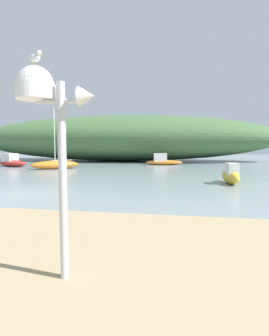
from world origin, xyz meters
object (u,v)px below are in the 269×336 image
at_px(sailboat_near_shore, 55,165).
at_px(motorboat_outer_mooring, 231,175).
at_px(mast_structure, 43,103).
at_px(motorboat_inner_mooring, 163,161).
at_px(seagull_on_radar, 35,57).
at_px(motorboat_east_reach, 12,162).

bearing_deg(sailboat_near_shore, motorboat_outer_mooring, -27.39).
height_order(mast_structure, motorboat_inner_mooring, mast_structure).
bearing_deg(motorboat_inner_mooring, seagull_on_radar, -90.08).
xyz_separation_m(mast_structure, motorboat_east_reach, (-15.52, 21.72, -2.29)).
height_order(seagull_on_radar, motorboat_outer_mooring, seagull_on_radar).
bearing_deg(mast_structure, motorboat_inner_mooring, 90.14).
bearing_deg(motorboat_east_reach, sailboat_near_shore, -19.06).
distance_m(mast_structure, motorboat_east_reach, 26.79).
height_order(sailboat_near_shore, motorboat_east_reach, sailboat_near_shore).
xyz_separation_m(motorboat_inner_mooring, motorboat_east_reach, (-15.45, -5.00, 0.04)).
bearing_deg(seagull_on_radar, mast_structure, 1.99).
bearing_deg(motorboat_inner_mooring, motorboat_outer_mooring, -71.56).
distance_m(seagull_on_radar, motorboat_east_reach, 26.80).
bearing_deg(sailboat_near_shore, seagull_on_radar, -64.16).
distance_m(sailboat_near_shore, motorboat_outer_mooring, 16.22).
relative_size(seagull_on_radar, motorboat_east_reach, 0.07).
bearing_deg(sailboat_near_shore, mast_structure, -63.92).
relative_size(mast_structure, motorboat_inner_mooring, 0.73).
bearing_deg(motorboat_outer_mooring, mast_structure, -111.32).
xyz_separation_m(mast_structure, motorboat_inner_mooring, (-0.07, 26.72, -2.33)).
height_order(seagull_on_radar, motorboat_east_reach, seagull_on_radar).
distance_m(motorboat_outer_mooring, motorboat_inner_mooring, 15.29).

